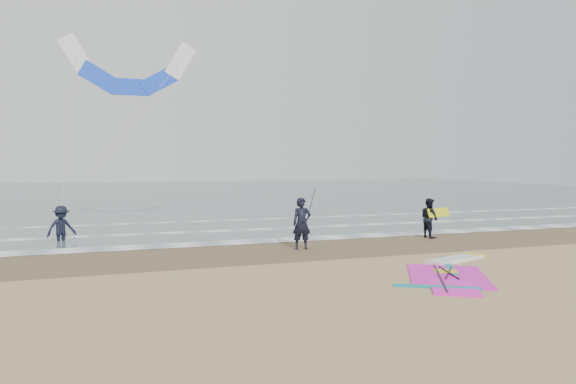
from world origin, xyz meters
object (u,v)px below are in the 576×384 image
object	(u,v)px
person_walking	(429,218)
surf_kite	(130,73)
person_standing	(302,224)
person_wading	(61,220)
windsurf_rig	(452,271)

from	to	relation	value
person_walking	surf_kite	distance (m)	15.54
person_walking	surf_kite	world-z (taller)	surf_kite
person_standing	person_wading	bearing A→B (deg)	156.24
person_wading	surf_kite	distance (m)	7.96
person_walking	person_standing	bearing A→B (deg)	94.27
surf_kite	person_walking	bearing A→B (deg)	-30.83
person_walking	person_wading	world-z (taller)	person_wading
person_wading	surf_kite	xyz separation A→B (m)	(2.91, 3.22, 6.67)
person_standing	person_wading	world-z (taller)	person_standing
windsurf_rig	person_standing	xyz separation A→B (m)	(-2.72, 5.25, 0.93)
windsurf_rig	person_walking	xyz separation A→B (m)	(3.58, 6.32, 0.82)
windsurf_rig	person_walking	world-z (taller)	person_walking
person_wading	surf_kite	size ratio (longest dim) A/B	0.23
person_standing	surf_kite	world-z (taller)	surf_kite
person_standing	surf_kite	size ratio (longest dim) A/B	0.24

